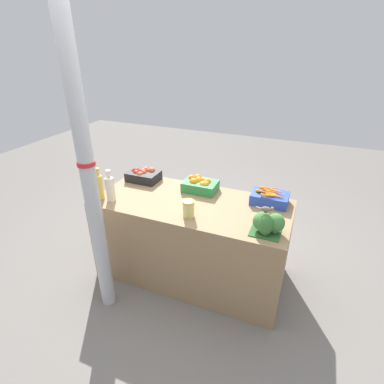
# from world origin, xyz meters

# --- Properties ---
(ground_plane) EXTENTS (10.00, 10.00, 0.00)m
(ground_plane) POSITION_xyz_m (0.00, 0.00, 0.00)
(ground_plane) COLOR slate
(market_table) EXTENTS (1.72, 0.78, 0.80)m
(market_table) POSITION_xyz_m (0.00, 0.00, 0.40)
(market_table) COLOR #937551
(market_table) RESTS_ON ground_plane
(support_pole) EXTENTS (0.13, 0.13, 2.38)m
(support_pole) POSITION_xyz_m (-0.54, -0.63, 1.19)
(support_pole) COLOR #B7BABF
(support_pole) RESTS_ON ground_plane
(apple_crate) EXTENTS (0.31, 0.22, 0.13)m
(apple_crate) POSITION_xyz_m (-0.64, 0.25, 0.86)
(apple_crate) COLOR black
(apple_crate) RESTS_ON market_table
(orange_crate) EXTENTS (0.31, 0.22, 0.13)m
(orange_crate) POSITION_xyz_m (-0.02, 0.25, 0.86)
(orange_crate) COLOR #2D8442
(orange_crate) RESTS_ON market_table
(carrot_crate) EXTENTS (0.31, 0.22, 0.13)m
(carrot_crate) POSITION_xyz_m (0.63, 0.24, 0.85)
(carrot_crate) COLOR #2847B7
(carrot_crate) RESTS_ON market_table
(broccoli_pile) EXTENTS (0.24, 0.18, 0.17)m
(broccoli_pile) POSITION_xyz_m (0.69, -0.23, 0.88)
(broccoli_pile) COLOR #2D602D
(broccoli_pile) RESTS_ON market_table
(juice_bottle_golden) EXTENTS (0.06, 0.06, 0.29)m
(juice_bottle_golden) POSITION_xyz_m (-0.78, -0.24, 0.92)
(juice_bottle_golden) COLOR gold
(juice_bottle_golden) RESTS_ON market_table
(juice_bottle_cloudy) EXTENTS (0.08, 0.08, 0.29)m
(juice_bottle_cloudy) POSITION_xyz_m (-0.67, -0.24, 0.92)
(juice_bottle_cloudy) COLOR beige
(juice_bottle_cloudy) RESTS_ON market_table
(pickle_jar) EXTENTS (0.10, 0.10, 0.14)m
(pickle_jar) POSITION_xyz_m (0.07, -0.23, 0.87)
(pickle_jar) COLOR #D1CC75
(pickle_jar) RESTS_ON market_table
(sparrow_bird) EXTENTS (0.14, 0.04, 0.05)m
(sparrow_bird) POSITION_xyz_m (0.67, -0.23, 1.00)
(sparrow_bird) COLOR #4C3D2D
(sparrow_bird) RESTS_ON broccoli_pile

